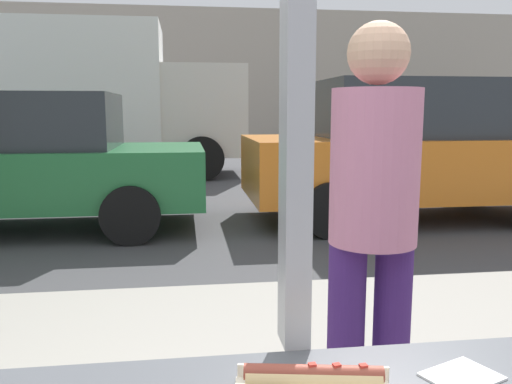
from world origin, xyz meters
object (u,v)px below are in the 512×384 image
object	(u,v)px
parked_car_green	(23,161)
box_truck	(62,96)
hotdog_tray_far	(313,382)
parked_car_orange	(408,150)
pedestrian	(373,218)

from	to	relation	value
parked_car_green	box_truck	world-z (taller)	box_truck
hotdog_tray_far	box_truck	bearing A→B (deg)	103.97
parked_car_orange	pedestrian	xyz separation A→B (m)	(-2.22, -4.73, 0.14)
box_truck	pedestrian	distance (m)	10.44
parked_car_orange	box_truck	size ratio (longest dim) A/B	0.58
pedestrian	parked_car_green	bearing A→B (deg)	118.59
hotdog_tray_far	parked_car_orange	xyz separation A→B (m)	(2.71, 5.78, -0.10)
box_truck	pedestrian	bearing A→B (deg)	-72.05
box_truck	pedestrian	world-z (taller)	box_truck
parked_car_green	parked_car_orange	world-z (taller)	parked_car_orange
parked_car_green	hotdog_tray_far	bearing A→B (deg)	-70.09
parked_car_green	box_truck	size ratio (longest dim) A/B	0.58
hotdog_tray_far	box_truck	size ratio (longest dim) A/B	0.04
parked_car_green	pedestrian	world-z (taller)	pedestrian
hotdog_tray_far	parked_car_orange	bearing A→B (deg)	64.91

